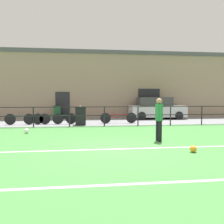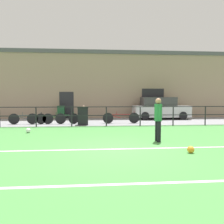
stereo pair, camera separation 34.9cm
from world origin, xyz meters
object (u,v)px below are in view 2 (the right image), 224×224
(spectator_child, at_px, (84,112))
(trash_bin_1, at_px, (83,116))
(bicycle_parked_0, at_px, (27,119))
(player_striker, at_px, (158,117))
(bicycle_parked_1, at_px, (121,118))
(bicycle_parked_3, at_px, (61,118))
(trash_bin_0, at_px, (61,112))
(soccer_ball_match, at_px, (28,130))
(bicycle_parked_2, at_px, (47,118))
(parked_car_red, at_px, (160,109))
(soccer_ball_spare, at_px, (191,150))

(spectator_child, relative_size, trash_bin_1, 0.98)
(bicycle_parked_0, bearing_deg, player_striker, -43.05)
(bicycle_parked_1, xyz_separation_m, bicycle_parked_3, (-3.79, 0.00, -0.01))
(bicycle_parked_0, bearing_deg, bicycle_parked_1, -0.00)
(trash_bin_0, bearing_deg, bicycle_parked_0, -117.30)
(spectator_child, height_order, trash_bin_1, trash_bin_1)
(soccer_ball_match, distance_m, bicycle_parked_0, 3.53)
(bicycle_parked_2, bearing_deg, spectator_child, 44.72)
(bicycle_parked_1, xyz_separation_m, trash_bin_0, (-4.18, 3.17, 0.16))
(parked_car_red, distance_m, trash_bin_1, 6.66)
(player_striker, xyz_separation_m, soccer_ball_match, (-5.53, 2.65, -0.83))
(player_striker, xyz_separation_m, bicycle_parked_2, (-5.31, 6.04, -0.57))
(bicycle_parked_3, height_order, trash_bin_0, trash_bin_0)
(bicycle_parked_1, bearing_deg, trash_bin_1, -165.75)
(soccer_ball_spare, relative_size, trash_bin_1, 0.20)
(trash_bin_1, bearing_deg, soccer_ball_match, -131.80)
(soccer_ball_match, relative_size, bicycle_parked_1, 0.10)
(bicycle_parked_2, relative_size, bicycle_parked_3, 1.06)
(soccer_ball_spare, height_order, trash_bin_1, trash_bin_1)
(soccer_ball_match, xyz_separation_m, spectator_child, (2.45, 5.60, 0.51))
(bicycle_parked_0, distance_m, trash_bin_0, 3.58)
(parked_car_red, bearing_deg, bicycle_parked_0, -163.43)
(bicycle_parked_0, bearing_deg, parked_car_red, 16.57)
(player_striker, bearing_deg, spectator_child, -161.64)
(spectator_child, relative_size, parked_car_red, 0.26)
(trash_bin_0, bearing_deg, bicycle_parked_3, -82.98)
(soccer_ball_spare, bearing_deg, trash_bin_0, 115.57)
(soccer_ball_match, xyz_separation_m, bicycle_parked_2, (0.22, 3.39, 0.26))
(soccer_ball_spare, bearing_deg, bicycle_parked_1, 98.09)
(parked_car_red, height_order, bicycle_parked_2, parked_car_red)
(player_striker, relative_size, soccer_ball_match, 7.32)
(soccer_ball_spare, height_order, bicycle_parked_1, bicycle_parked_1)
(player_striker, relative_size, spectator_child, 1.55)
(parked_car_red, height_order, trash_bin_1, parked_car_red)
(trash_bin_1, bearing_deg, bicycle_parked_1, 14.25)
(soccer_ball_match, bearing_deg, spectator_child, 66.39)
(parked_car_red, relative_size, bicycle_parked_1, 1.78)
(spectator_child, height_order, trash_bin_0, spectator_child)
(bicycle_parked_2, height_order, bicycle_parked_3, bicycle_parked_2)
(trash_bin_0, bearing_deg, trash_bin_1, -64.67)
(bicycle_parked_0, height_order, trash_bin_1, trash_bin_1)
(bicycle_parked_1, distance_m, bicycle_parked_2, 4.66)
(player_striker, xyz_separation_m, parked_car_red, (2.72, 8.77, -0.14))
(bicycle_parked_3, bearing_deg, trash_bin_1, -23.47)
(parked_car_red, xyz_separation_m, bicycle_parked_0, (-9.19, -2.73, -0.44))
(soccer_ball_spare, bearing_deg, soccer_ball_match, 143.01)
(soccer_ball_match, xyz_separation_m, bicycle_parked_3, (1.09, 3.39, 0.25))
(soccer_ball_match, height_order, soccer_ball_spare, soccer_ball_match)
(parked_car_red, xyz_separation_m, bicycle_parked_1, (-3.36, -2.73, -0.43))
(player_striker, relative_size, trash_bin_0, 1.64)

